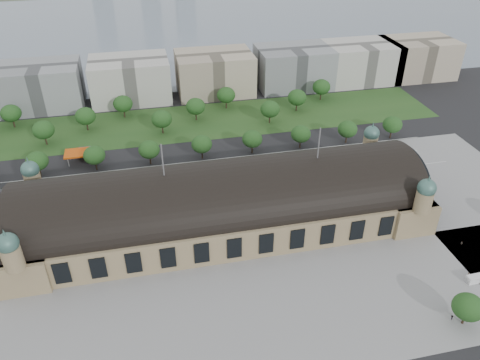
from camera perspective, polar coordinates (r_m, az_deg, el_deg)
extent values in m
plane|color=black|center=(176.75, -2.03, -5.71)|extent=(900.00, 900.00, 0.00)
cube|color=#907F59|center=(173.10, -2.07, -4.15)|extent=(150.00, 40.00, 12.00)
cube|color=#907F59|center=(176.80, -24.08, -6.59)|extent=(16.00, 43.00, 12.00)
cube|color=#907F59|center=(194.02, 17.77, -1.40)|extent=(16.00, 43.00, 12.00)
cylinder|color=black|center=(169.58, -2.11, -2.52)|extent=(144.00, 37.60, 37.60)
cylinder|color=black|center=(173.84, -26.58, -4.70)|extent=(1.20, 32.00, 32.00)
cylinder|color=black|center=(192.82, 19.72, 0.80)|extent=(1.20, 32.00, 32.00)
cylinder|color=#907F59|center=(188.35, -23.86, -0.25)|extent=(6.00, 6.00, 8.00)
sphere|color=#3F665E|center=(185.68, -24.23, 1.17)|extent=(6.40, 6.40, 6.40)
cone|color=#3F665E|center=(183.82, -24.51, 2.24)|extent=(1.00, 1.00, 2.50)
cylinder|color=#907F59|center=(204.61, 15.53, 4.13)|extent=(6.00, 6.00, 8.00)
sphere|color=#3F665E|center=(202.15, 15.76, 5.49)|extent=(6.40, 6.40, 6.40)
cone|color=#3F665E|center=(200.45, 15.93, 6.51)|extent=(1.00, 1.00, 2.50)
cylinder|color=#907F59|center=(154.87, -25.99, -8.50)|extent=(6.00, 6.00, 8.00)
sphere|color=#3F665E|center=(151.62, -26.49, -6.92)|extent=(6.40, 6.40, 6.40)
cone|color=#3F665E|center=(149.34, -26.86, -5.72)|extent=(1.00, 1.00, 2.50)
cylinder|color=#907F59|center=(174.28, 21.46, -2.42)|extent=(6.00, 6.00, 8.00)
sphere|color=#3F665E|center=(171.40, 21.83, -0.91)|extent=(6.40, 6.40, 6.40)
cone|color=#3F665E|center=(169.38, 22.10, 0.22)|extent=(1.00, 1.00, 2.50)
cylinder|color=#59595B|center=(157.44, -9.43, 2.42)|extent=(0.50, 0.50, 12.00)
cylinder|color=#59595B|center=(168.03, 9.60, 4.45)|extent=(0.50, 0.50, 12.00)
cube|color=gray|center=(147.36, 5.26, -15.56)|extent=(190.00, 48.00, 0.12)
cube|color=gray|center=(216.24, 25.88, -1.49)|extent=(56.00, 100.00, 0.12)
cube|color=black|center=(206.21, -9.48, 0.02)|extent=(260.00, 26.00, 0.10)
cube|color=#23491D|center=(254.63, -9.32, 6.66)|extent=(300.00, 45.00, 0.10)
cube|color=#C94A0B|center=(226.80, -18.89, 3.18)|extent=(14.00, 9.00, 0.70)
cube|color=#59595B|center=(233.24, -18.18, 3.28)|extent=(7.00, 5.00, 3.20)
cylinder|color=#59595B|center=(231.57, -20.07, 2.85)|extent=(0.50, 0.50, 4.40)
cylinder|color=#59595B|center=(230.08, -17.38, 3.18)|extent=(0.50, 0.50, 4.40)
cylinder|color=#59595B|center=(226.01, -20.20, 2.06)|extent=(0.50, 0.50, 4.40)
cylinder|color=#59595B|center=(224.49, -17.45, 2.40)|extent=(0.50, 0.50, 4.40)
cube|color=slate|center=(448.95, -9.51, 18.03)|extent=(700.00, 320.00, 0.08)
cube|color=gray|center=(292.26, -23.16, 10.47)|extent=(45.00, 32.00, 24.00)
cube|color=#B3B0AA|center=(286.88, -13.22, 11.85)|extent=(45.00, 32.00, 24.00)
cube|color=#B4A58D|center=(290.14, -3.12, 12.89)|extent=(45.00, 32.00, 24.00)
cube|color=gray|center=(301.77, 6.54, 13.52)|extent=(45.00, 32.00, 24.00)
cube|color=#B3B0AA|center=(318.65, 14.47, 13.75)|extent=(45.00, 32.00, 24.00)
cube|color=#B4A58D|center=(338.00, 20.77, 13.76)|extent=(45.00, 32.00, 24.00)
cylinder|color=#2D2116|center=(223.23, -23.21, 0.96)|extent=(0.70, 0.70, 4.32)
ellipsoid|color=#194418|center=(220.74, -23.50, 2.12)|extent=(9.60, 9.60, 8.16)
cylinder|color=#2D2116|center=(219.30, -17.12, 1.70)|extent=(0.70, 0.70, 4.32)
ellipsoid|color=#194418|center=(216.77, -17.34, 2.90)|extent=(9.60, 9.60, 8.16)
cylinder|color=#2D2116|center=(217.97, -10.88, 2.45)|extent=(0.70, 0.70, 4.32)
ellipsoid|color=#194418|center=(215.42, -11.02, 3.66)|extent=(9.60, 9.60, 8.16)
cylinder|color=#2D2116|center=(219.27, -4.63, 3.16)|extent=(0.70, 0.70, 4.32)
ellipsoid|color=#194418|center=(216.73, -4.69, 4.38)|extent=(9.60, 9.60, 8.16)
cylinder|color=#2D2116|center=(223.15, 1.48, 3.82)|extent=(0.70, 0.70, 4.32)
ellipsoid|color=#194418|center=(220.67, 1.50, 5.02)|extent=(9.60, 9.60, 8.16)
cylinder|color=#2D2116|center=(229.50, 7.33, 4.41)|extent=(0.70, 0.70, 4.32)
ellipsoid|color=#194418|center=(227.08, 7.42, 5.59)|extent=(9.60, 9.60, 8.16)
cylinder|color=#2D2116|center=(238.11, 12.82, 4.93)|extent=(0.70, 0.70, 4.32)
ellipsoid|color=#194418|center=(235.78, 12.97, 6.06)|extent=(9.60, 9.60, 8.16)
cylinder|color=#2D2116|center=(248.74, 17.89, 5.36)|extent=(0.70, 0.70, 4.32)
ellipsoid|color=#194418|center=(246.51, 18.09, 6.45)|extent=(9.60, 9.60, 8.16)
cylinder|color=#2D2116|center=(274.83, -25.86, 6.25)|extent=(0.70, 0.70, 4.68)
ellipsoid|color=#194418|center=(272.65, -26.14, 7.32)|extent=(10.40, 10.40, 8.84)
cylinder|color=#2D2116|center=(249.35, -22.57, 4.49)|extent=(0.70, 0.70, 4.68)
ellipsoid|color=#194418|center=(246.95, -22.85, 5.66)|extent=(10.40, 10.40, 8.84)
cylinder|color=#2D2116|center=(257.07, -18.12, 6.26)|extent=(0.70, 0.70, 4.68)
ellipsoid|color=#194418|center=(254.74, -18.33, 7.41)|extent=(10.40, 10.40, 8.84)
cylinder|color=#2D2116|center=(266.47, -13.92, 7.88)|extent=(0.70, 0.70, 4.68)
ellipsoid|color=#194418|center=(264.23, -14.08, 9.01)|extent=(10.40, 10.40, 8.84)
cylinder|color=#2D2116|center=(244.58, -9.41, 6.14)|extent=(0.70, 0.70, 4.68)
ellipsoid|color=#194418|center=(242.13, -9.53, 7.35)|extent=(10.40, 10.40, 8.84)
cylinder|color=#2D2116|center=(256.70, -5.37, 7.76)|extent=(0.70, 0.70, 4.68)
ellipsoid|color=#194418|center=(254.37, -5.44, 8.93)|extent=(10.40, 10.40, 8.84)
cylinder|color=#2D2116|center=(270.15, -1.68, 9.19)|extent=(0.70, 0.70, 4.68)
ellipsoid|color=#194418|center=(267.94, -1.70, 10.32)|extent=(10.40, 10.40, 8.84)
cylinder|color=#2D2116|center=(252.91, 3.63, 7.44)|extent=(0.70, 0.70, 4.68)
ellipsoid|color=#194418|center=(250.54, 3.68, 8.63)|extent=(10.40, 10.40, 8.84)
cylinder|color=#2D2116|center=(268.71, 6.89, 8.83)|extent=(0.70, 0.70, 4.68)
ellipsoid|color=#194418|center=(266.48, 6.97, 9.96)|extent=(10.40, 10.40, 8.84)
cylinder|color=#2D2116|center=(285.41, 9.80, 10.04)|extent=(0.70, 0.70, 4.68)
ellipsoid|color=#194418|center=(283.31, 9.90, 11.11)|extent=(10.40, 10.40, 8.84)
cylinder|color=#2D2116|center=(156.39, 25.61, -15.00)|extent=(0.70, 0.70, 3.96)
ellipsoid|color=#194418|center=(153.10, 26.04, -13.75)|extent=(9.00, 9.00, 7.65)
imported|color=black|center=(204.89, -21.68, -2.11)|extent=(4.87, 2.71, 1.29)
imported|color=#923212|center=(208.43, -14.57, -0.03)|extent=(5.21, 2.36, 1.48)
imported|color=#575B5F|center=(216.14, 5.10, 2.21)|extent=(4.21, 1.75, 1.35)
imported|color=silver|center=(221.18, 14.34, 2.05)|extent=(6.21, 3.40, 1.65)
imported|color=black|center=(198.99, -21.97, -3.24)|extent=(4.70, 4.23, 1.55)
imported|color=maroon|center=(193.95, -17.36, -3.25)|extent=(5.13, 4.63, 1.32)
imported|color=#1D1843|center=(196.77, -18.13, -2.85)|extent=(4.66, 3.94, 1.28)
imported|color=slate|center=(196.31, -17.14, -2.74)|extent=(4.03, 3.68, 1.33)
imported|color=white|center=(193.10, -10.89, -2.40)|extent=(3.95, 3.28, 1.27)
imported|color=gray|center=(191.93, -13.51, -3.00)|extent=(4.96, 4.43, 1.28)
imported|color=black|center=(192.86, -13.62, -2.82)|extent=(4.70, 4.09, 1.30)
imported|color=#B53F1D|center=(195.99, -10.26, -1.36)|extent=(12.58, 3.83, 3.45)
imported|color=beige|center=(201.70, -3.75, 0.14)|extent=(11.11, 3.60, 3.04)
imported|color=beige|center=(199.15, -0.85, -0.21)|extent=(11.81, 3.77, 3.24)
cube|color=white|center=(171.98, 26.77, -10.71)|extent=(5.96, 2.49, 2.56)
cube|color=white|center=(170.98, 26.17, -10.98)|extent=(1.62, 2.20, 1.77)
imported|color=gray|center=(173.42, 26.08, -10.28)|extent=(0.72, 0.68, 1.65)
imported|color=gray|center=(185.82, 25.41, -6.96)|extent=(0.83, 0.85, 1.55)
imported|color=gray|center=(156.66, 24.39, -15.06)|extent=(1.03, 1.32, 1.87)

